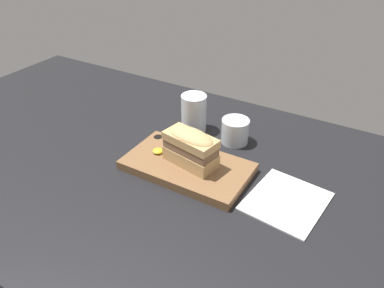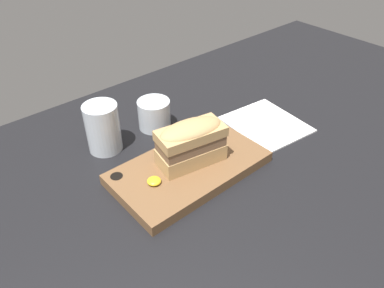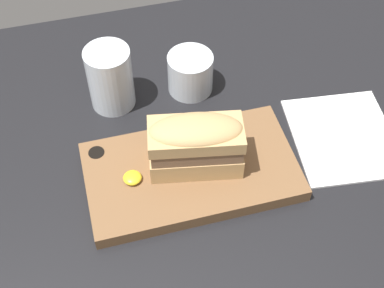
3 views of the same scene
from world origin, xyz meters
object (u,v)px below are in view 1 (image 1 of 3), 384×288
Objects in this scene: serving_board at (187,166)px; water_glass at (194,115)px; sandwich at (191,146)px; napkin at (286,201)px; wine_glass at (235,132)px.

water_glass is at bearing 115.31° from serving_board.
sandwich is 0.73× the size of napkin.
napkin is at bearing 1.69° from sandwich.
wine_glass is (4.86, 18.76, 2.18)cm from serving_board.
serving_board is 2.19× the size of sandwich.
serving_board is 4.08× the size of wine_glass.
serving_board is 21.25cm from water_glass.
serving_board is 6.43cm from sandwich.
napkin is at bearing -39.29° from wine_glass.
sandwich is at bearing -61.87° from water_glass.
serving_board is 2.85× the size of water_glass.
napkin is (35.37, -17.80, -4.71)cm from water_glass.
serving_board is 26.47cm from napkin.
sandwich is at bearing -101.93° from wine_glass.
wine_glass is 28.05cm from napkin.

